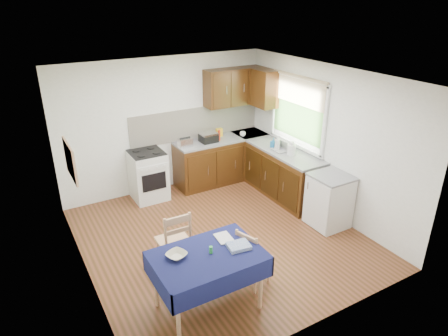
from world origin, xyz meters
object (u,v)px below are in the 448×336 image
dish_rack (283,149)px  kettle (292,149)px  dining_table (208,262)px  toaster (185,143)px  chair_near (251,256)px  chair_far (175,240)px  sandwich_press (208,137)px

dish_rack → kettle: 0.27m
dining_table → toaster: bearing=77.6°
chair_near → toaster: toaster is taller
dining_table → toaster: size_ratio=5.09×
dining_table → dish_rack: dish_rack is taller
chair_far → dining_table: bearing=95.3°
chair_far → dish_rack: (2.63, 1.11, 0.43)m
chair_far → chair_near: 1.04m
chair_far → kettle: kettle is taller
chair_near → toaster: (0.43, 2.87, 0.54)m
chair_near → sandwich_press: 3.11m
dining_table → sandwich_press: sandwich_press is taller
dining_table → chair_near: size_ratio=1.51×
dish_rack → kettle: (-0.02, -0.26, 0.09)m
chair_far → sandwich_press: sandwich_press is taller
dining_table → sandwich_press: (1.60, 2.99, 0.33)m
sandwich_press → kettle: 1.62m
dish_rack → toaster: bearing=170.4°
chair_far → dish_rack: size_ratio=2.40×
dining_table → kettle: 3.08m
dining_table → sandwich_press: size_ratio=4.06×
toaster → sandwich_press: toaster is taller
toaster → dish_rack: bearing=-14.8°
toaster → sandwich_press: bearing=24.5°
sandwich_press → dish_rack: 1.44m
dining_table → dish_rack: size_ratio=3.23×
chair_near → kettle: bearing=-69.4°
toaster → dining_table: bearing=-90.8°
chair_far → toaster: (1.15, 2.12, 0.49)m
toaster → sandwich_press: (0.51, 0.04, 0.00)m
dining_table → kettle: (2.55, 1.68, 0.35)m
chair_near → chair_far: bearing=24.4°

